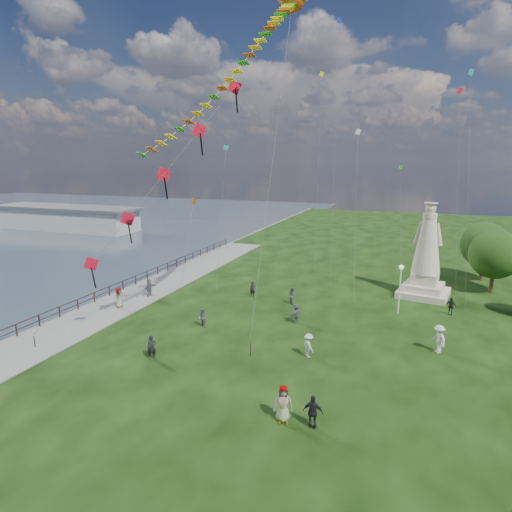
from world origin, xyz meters
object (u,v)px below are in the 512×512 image
at_px(person_2, 309,345).
at_px(person_5, 149,289).
at_px(person_1, 202,318).
at_px(person_3, 313,412).
at_px(pier_pavilion, 67,218).
at_px(person_9, 451,306).
at_px(person_0, 152,347).
at_px(person_10, 119,299).
at_px(lamppost, 400,279).
at_px(person_7, 292,296).
at_px(serpent_kite, 290,2).
at_px(person_6, 253,289).
at_px(person_8, 439,339).
at_px(statue, 426,262).
at_px(person_4, 283,404).
at_px(person_11, 296,313).

relative_size(person_2, person_5, 0.96).
bearing_deg(person_1, person_3, -6.86).
bearing_deg(pier_pavilion, person_9, -21.83).
bearing_deg(person_0, person_10, 99.91).
xyz_separation_m(lamppost, person_7, (-8.87, -0.71, -2.24)).
bearing_deg(person_9, person_2, -115.28).
bearing_deg(person_1, serpent_kite, 81.31).
bearing_deg(person_5, pier_pavilion, 57.49).
bearing_deg(person_6, person_9, -2.62).
height_order(person_0, person_2, person_0).
distance_m(lamppost, person_6, 13.07).
distance_m(person_0, person_8, 18.65).
distance_m(person_10, serpent_kite, 26.65).
bearing_deg(person_9, statue, 126.78).
height_order(person_2, person_8, person_8).
bearing_deg(serpent_kite, person_5, -177.79).
height_order(lamppost, serpent_kite, serpent_kite).
bearing_deg(pier_pavilion, serpent_kite, -30.14).
distance_m(person_1, serpent_kite, 23.82).
bearing_deg(person_8, person_0, -99.74).
distance_m(lamppost, serpent_kite, 22.46).
height_order(person_5, person_6, person_5).
xyz_separation_m(person_0, person_7, (5.43, 13.50, -0.03)).
relative_size(statue, person_2, 5.53).
bearing_deg(person_0, lamppost, 6.29).
xyz_separation_m(person_0, person_8, (17.10, 7.44, 0.15)).
xyz_separation_m(person_2, person_7, (-3.83, 9.73, -0.03)).
bearing_deg(person_5, person_4, -123.85).
height_order(person_1, person_10, person_10).
distance_m(pier_pavilion, person_3, 73.41).
xyz_separation_m(person_0, person_9, (18.32, 15.45, -0.06)).
xyz_separation_m(person_0, person_1, (0.53, 5.87, -0.04)).
bearing_deg(person_9, person_0, -127.32).
distance_m(lamppost, person_0, 20.28).
height_order(lamppost, person_5, lamppost).
xyz_separation_m(lamppost, person_11, (-7.36, -4.96, -2.23)).
distance_m(person_9, serpent_kite, 26.43).
height_order(person_9, serpent_kite, serpent_kite).
height_order(person_3, person_4, person_4).
bearing_deg(person_7, person_11, 153.03).
height_order(pier_pavilion, person_0, pier_pavilion).
xyz_separation_m(person_0, serpent_kite, (5.48, 11.20, 22.64)).
bearing_deg(person_5, person_6, -63.14).
distance_m(person_7, person_8, 13.15).
relative_size(statue, person_0, 5.52).
bearing_deg(person_3, person_7, -73.28).
bearing_deg(person_11, serpent_kite, -132.98).
bearing_deg(person_5, person_10, 175.34).
bearing_deg(pier_pavilion, person_2, -33.98).
xyz_separation_m(person_6, serpent_kite, (4.06, -2.96, 22.71)).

